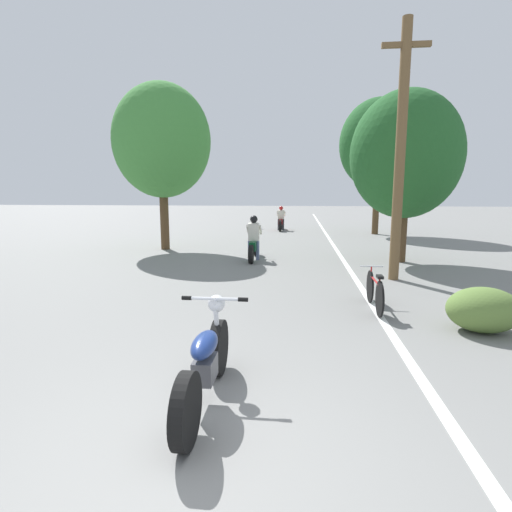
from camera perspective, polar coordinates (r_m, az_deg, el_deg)
ground_plane at (r=3.51m, az=-9.21°, el=-28.80°), size 120.00×120.00×0.00m
lane_stripe_edge at (r=15.94m, az=11.21°, el=1.23°), size 0.14×48.00×0.01m
utility_pole at (r=10.35m, az=19.93°, el=13.98°), size 1.10×0.24×6.06m
roadside_tree_right_near at (r=13.10m, az=20.63°, el=13.34°), size 3.30×2.97×5.15m
roadside_tree_right_far at (r=21.54m, az=17.15°, el=14.99°), size 3.91×3.52×6.75m
roadside_tree_left at (r=15.50m, az=-13.32°, el=15.67°), size 3.58×3.22×6.05m
roadside_bush at (r=7.15m, az=29.74°, el=-6.68°), size 1.10×0.88×0.70m
motorcycle_foreground at (r=4.25m, az=-7.17°, el=-14.84°), size 0.75×2.06×0.99m
motorcycle_rider_lead at (r=12.79m, az=-0.32°, el=1.90°), size 0.50×2.11×1.41m
motorcycle_rider_far at (r=22.67m, az=3.58°, el=4.99°), size 0.50×2.11×1.36m
bicycle_parked at (r=7.71m, az=16.60°, el=-4.81°), size 0.44×1.58×0.74m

